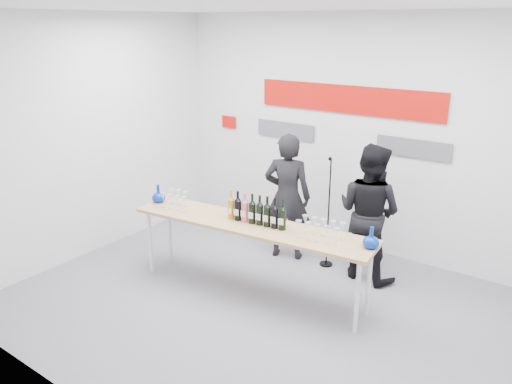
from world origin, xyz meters
TOP-DOWN VIEW (x-y plane):
  - ground at (0.00, 0.00)m, footprint 5.00×5.00m
  - back_wall at (0.00, 2.00)m, footprint 5.00×0.04m
  - signage at (-0.06, 1.97)m, footprint 3.38×0.02m
  - tasting_table at (-0.18, 0.19)m, footprint 2.78×0.84m
  - wine_bottles at (-0.13, 0.21)m, footprint 0.71×0.15m
  - decanter_left at (-1.48, 0.09)m, footprint 0.16×0.16m
  - decanter_right at (1.11, 0.37)m, footprint 0.16×0.16m
  - glasses_left at (-1.17, 0.07)m, footprint 0.38×0.24m
  - glasses_right at (0.61, 0.27)m, footprint 0.48×0.27m
  - presenter_left at (-0.35, 1.18)m, footprint 0.68×0.57m
  - presenter_right at (0.69, 1.28)m, footprint 0.86×0.72m
  - mic_stand at (0.19, 1.25)m, footprint 0.16×0.16m

SIDE VIEW (x-z plane):
  - ground at x=0.00m, z-range 0.00..0.00m
  - mic_stand at x=0.19m, z-range -0.27..1.12m
  - tasting_table at x=-0.18m, z-range 0.35..1.17m
  - presenter_right at x=0.69m, z-range 0.00..1.61m
  - presenter_left at x=-0.35m, z-range 0.00..1.61m
  - glasses_right at x=0.61m, z-range 0.82..1.01m
  - glasses_left at x=-1.17m, z-range 0.82..1.01m
  - decanter_left at x=-1.48m, z-range 0.82..1.04m
  - decanter_right at x=1.11m, z-range 0.82..1.04m
  - wine_bottles at x=-0.13m, z-range 0.82..1.15m
  - back_wall at x=0.00m, z-range 0.00..3.00m
  - signage at x=-0.06m, z-range 1.41..2.20m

